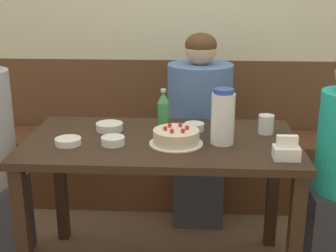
% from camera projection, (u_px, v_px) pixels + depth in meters
% --- Properties ---
extents(back_wall, '(4.80, 0.04, 2.50)m').
position_uv_depth(back_wall, '(172.00, 12.00, 3.07)').
color(back_wall, brown).
rests_on(back_wall, ground_plane).
extents(bench_seat, '(2.53, 0.38, 0.46)m').
position_uv_depth(bench_seat, '(170.00, 169.00, 3.17)').
color(bench_seat, '#56331E').
rests_on(bench_seat, ground_plane).
extents(dining_table, '(1.30, 0.70, 0.73)m').
position_uv_depth(dining_table, '(161.00, 159.00, 2.26)').
color(dining_table, black).
rests_on(dining_table, ground_plane).
extents(birthday_cake, '(0.25, 0.25, 0.09)m').
position_uv_depth(birthday_cake, '(176.00, 137.00, 2.15)').
color(birthday_cake, white).
rests_on(birthday_cake, dining_table).
extents(water_pitcher, '(0.11, 0.11, 0.26)m').
position_uv_depth(water_pitcher, '(223.00, 117.00, 2.13)').
color(water_pitcher, white).
rests_on(water_pitcher, dining_table).
extents(soju_bottle, '(0.06, 0.06, 0.21)m').
position_uv_depth(soju_bottle, '(163.00, 111.00, 2.34)').
color(soju_bottle, '#388E4C').
rests_on(soju_bottle, dining_table).
extents(napkin_holder, '(0.11, 0.08, 0.11)m').
position_uv_depth(napkin_holder, '(286.00, 151.00, 1.97)').
color(napkin_holder, white).
rests_on(napkin_holder, dining_table).
extents(bowl_soup_white, '(0.14, 0.14, 0.04)m').
position_uv_depth(bowl_soup_white, '(110.00, 127.00, 2.35)').
color(bowl_soup_white, white).
rests_on(bowl_soup_white, dining_table).
extents(bowl_rice_small, '(0.12, 0.12, 0.03)m').
position_uv_depth(bowl_rice_small, '(68.00, 141.00, 2.15)').
color(bowl_rice_small, white).
rests_on(bowl_rice_small, dining_table).
extents(bowl_side_dish, '(0.11, 0.11, 0.04)m').
position_uv_depth(bowl_side_dish, '(113.00, 141.00, 2.15)').
color(bowl_side_dish, white).
rests_on(bowl_side_dish, dining_table).
extents(bowl_sauce_shallow, '(0.10, 0.10, 0.04)m').
position_uv_depth(bowl_sauce_shallow, '(194.00, 127.00, 2.35)').
color(bowl_sauce_shallow, white).
rests_on(bowl_sauce_shallow, dining_table).
extents(glass_water_tall, '(0.08, 0.08, 0.09)m').
position_uv_depth(glass_water_tall, '(266.00, 124.00, 2.30)').
color(glass_water_tall, silver).
rests_on(glass_water_tall, dining_table).
extents(person_grey_tee, '(0.39, 0.39, 1.17)m').
position_uv_depth(person_grey_tee, '(199.00, 130.00, 2.84)').
color(person_grey_tee, '#33333D').
rests_on(person_grey_tee, ground_plane).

